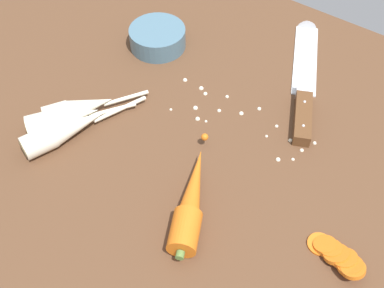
% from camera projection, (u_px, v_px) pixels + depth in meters
% --- Properties ---
extents(ground_plane, '(1.20, 0.90, 0.04)m').
position_uv_depth(ground_plane, '(199.00, 150.00, 0.81)').
color(ground_plane, brown).
extents(chefs_knife, '(0.18, 0.33, 0.04)m').
position_uv_depth(chefs_knife, '(305.00, 72.00, 0.90)').
color(chefs_knife, silver).
rests_on(chefs_knife, ground_plane).
extents(whole_carrot, '(0.11, 0.20, 0.04)m').
position_uv_depth(whole_carrot, '(191.00, 201.00, 0.70)').
color(whole_carrot, orange).
rests_on(whole_carrot, ground_plane).
extents(parsnip_front, '(0.12, 0.17, 0.04)m').
position_uv_depth(parsnip_front, '(63.00, 119.00, 0.80)').
color(parsnip_front, silver).
rests_on(parsnip_front, ground_plane).
extents(parsnip_mid_left, '(0.12, 0.17, 0.04)m').
position_uv_depth(parsnip_mid_left, '(79.00, 109.00, 0.82)').
color(parsnip_mid_left, silver).
rests_on(parsnip_mid_left, ground_plane).
extents(parsnip_mid_right, '(0.10, 0.22, 0.04)m').
position_uv_depth(parsnip_mid_right, '(65.00, 130.00, 0.79)').
color(parsnip_mid_right, silver).
rests_on(parsnip_mid_right, ground_plane).
extents(carrot_slice_stack, '(0.09, 0.05, 0.03)m').
position_uv_depth(carrot_slice_stack, '(337.00, 255.00, 0.66)').
color(carrot_slice_stack, orange).
rests_on(carrot_slice_stack, ground_plane).
extents(prep_bowl, '(0.11, 0.11, 0.04)m').
position_uv_depth(prep_bowl, '(158.00, 37.00, 0.94)').
color(prep_bowl, slate).
rests_on(prep_bowl, ground_plane).
extents(mince_crumbs, '(0.27, 0.10, 0.01)m').
position_uv_depth(mince_crumbs, '(233.00, 114.00, 0.83)').
color(mince_crumbs, silver).
rests_on(mince_crumbs, ground_plane).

